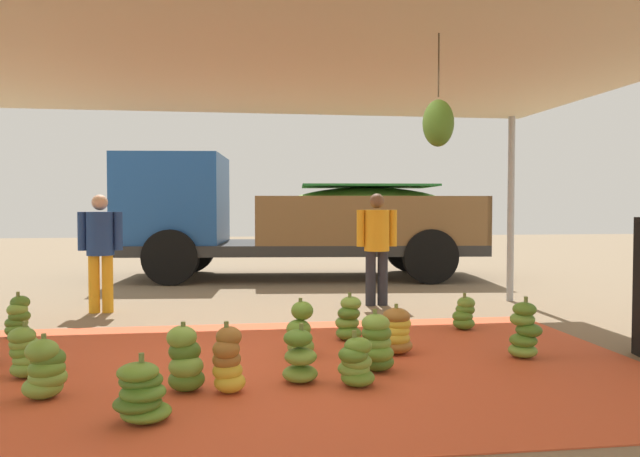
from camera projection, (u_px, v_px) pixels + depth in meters
ground_plane at (255, 310)px, 8.30m from camera, size 40.00×40.00×0.00m
tarp_orange at (267, 368)px, 5.33m from camera, size 6.72×4.05×0.01m
tent_canopy at (266, 52)px, 5.13m from camera, size 8.00×7.00×2.80m
banana_bunch_0 at (185, 361)px, 4.64m from camera, size 0.39×0.39×0.53m
banana_bunch_1 at (376, 344)px, 5.20m from camera, size 0.40×0.41×0.53m
banana_bunch_2 at (26, 353)px, 5.04m from camera, size 0.36×0.34×0.46m
banana_bunch_3 at (395, 332)px, 5.84m from camera, size 0.44×0.44×0.48m
banana_bunch_4 at (524, 332)px, 5.67m from camera, size 0.39×0.37×0.57m
banana_bunch_5 at (18, 317)px, 6.60m from camera, size 0.30×0.31×0.48m
banana_bunch_6 at (356, 363)px, 4.77m from camera, size 0.38×0.37×0.44m
banana_bunch_7 at (228, 362)px, 4.61m from camera, size 0.34×0.33×0.54m
banana_bunch_9 at (300, 358)px, 4.87m from camera, size 0.40×0.42×0.48m
banana_bunch_10 at (349, 320)px, 6.43m from camera, size 0.37×0.38×0.50m
banana_bunch_11 at (300, 331)px, 5.73m from camera, size 0.35×0.35×0.55m
banana_bunch_12 at (464, 314)px, 6.99m from camera, size 0.36×0.36×0.42m
banana_bunch_13 at (46, 370)px, 4.47m from camera, size 0.43×0.40×0.48m
banana_bunch_14 at (141, 394)px, 3.99m from camera, size 0.50×0.47×0.45m
cargo_truck_main at (287, 216)px, 12.04m from camera, size 7.10×3.00×2.40m
worker_0 at (377, 240)px, 8.69m from camera, size 0.58×0.36×1.60m
worker_1 at (100, 244)px, 8.10m from camera, size 0.58×0.35×1.57m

